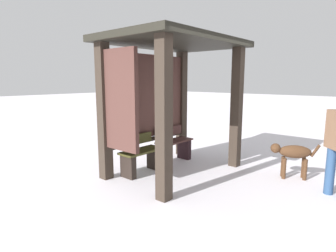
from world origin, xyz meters
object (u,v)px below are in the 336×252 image
(bus_shelter, at_px, (165,77))
(bench_left_inside, at_px, (141,157))
(bench_center_inside, at_px, (174,147))
(dog, at_px, (292,154))

(bus_shelter, distance_m, bench_left_inside, 1.60)
(bus_shelter, relative_size, bench_left_inside, 2.98)
(bench_center_inside, distance_m, dog, 2.40)
(bench_left_inside, distance_m, bench_center_inside, 1.00)
(bench_left_inside, xyz_separation_m, bench_center_inside, (1.00, 0.00, 0.01))
(bench_left_inside, height_order, dog, bench_left_inside)
(bench_center_inside, bearing_deg, dog, -74.87)
(bus_shelter, xyz_separation_m, dog, (1.22, -2.05, -1.39))
(bus_shelter, bearing_deg, bench_center_inside, 24.17)
(bus_shelter, distance_m, dog, 2.76)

